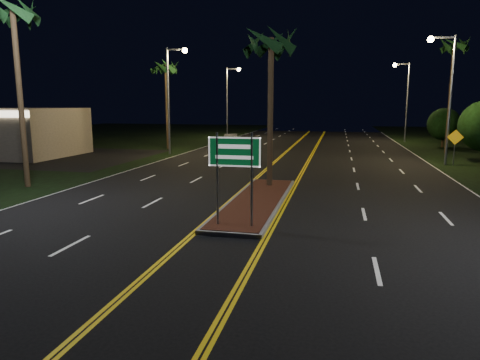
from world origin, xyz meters
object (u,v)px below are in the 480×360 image
(car_far, at_px, (231,139))
(streetlight_right_far, at_px, (404,93))
(highway_sign, at_px, (234,161))
(streetlight_left_far, at_px, (230,94))
(streetlight_left_mid, at_px, (172,88))
(car_near, at_px, (234,141))
(palm_left_near, at_px, (13,14))
(warning_sign, at_px, (455,142))
(palm_left_far, at_px, (166,68))
(median_island, at_px, (257,201))
(palm_right_far, at_px, (454,47))
(shrub_far, at_px, (444,124))
(streetlight_right_mid, at_px, (446,85))
(palm_median, at_px, (271,42))

(car_far, bearing_deg, streetlight_right_far, 19.12)
(highway_sign, distance_m, streetlight_left_far, 42.67)
(streetlight_left_mid, height_order, car_near, streetlight_left_mid)
(streetlight_right_far, distance_m, palm_left_near, 41.22)
(warning_sign, bearing_deg, palm_left_far, 176.03)
(streetlight_right_far, height_order, warning_sign, streetlight_right_far)
(palm_left_near, height_order, car_far, palm_left_near)
(palm_left_far, bearing_deg, streetlight_right_far, 30.88)
(streetlight_left_mid, distance_m, palm_left_far, 5.01)
(palm_left_far, height_order, car_near, palm_left_far)
(highway_sign, distance_m, warning_sign, 22.13)
(median_island, height_order, palm_right_far, palm_right_far)
(streetlight_left_far, relative_size, palm_left_near, 0.92)
(median_island, bearing_deg, car_near, 106.15)
(highway_sign, distance_m, palm_left_near, 14.92)
(palm_left_far, relative_size, shrub_far, 2.22)
(palm_left_near, xyz_separation_m, warning_sign, (23.95, 13.72, -7.02))
(palm_right_far, bearing_deg, streetlight_right_far, 100.33)
(median_island, xyz_separation_m, shrub_far, (13.80, 29.00, 2.25))
(palm_left_near, relative_size, car_far, 2.23)
(streetlight_right_mid, height_order, car_near, streetlight_right_mid)
(streetlight_left_far, relative_size, palm_median, 1.08)
(palm_left_far, relative_size, car_near, 2.03)
(palm_left_near, height_order, palm_left_far, palm_left_near)
(streetlight_left_far, bearing_deg, streetlight_right_far, -5.38)
(palm_median, bearing_deg, streetlight_right_mid, 47.30)
(median_island, relative_size, palm_median, 1.23)
(median_island, bearing_deg, palm_right_far, 60.90)
(highway_sign, relative_size, streetlight_right_mid, 0.36)
(streetlight_right_mid, height_order, warning_sign, streetlight_right_mid)
(highway_sign, bearing_deg, palm_left_near, 157.40)
(median_island, xyz_separation_m, car_near, (-6.81, 23.51, 0.64))
(streetlight_left_far, bearing_deg, streetlight_right_mid, -46.03)
(streetlight_right_mid, distance_m, palm_left_far, 24.26)
(palm_right_far, bearing_deg, shrub_far, 80.54)
(palm_right_far, height_order, shrub_far, palm_right_far)
(palm_left_near, xyz_separation_m, palm_right_far, (25.30, 22.00, 0.46))
(streetlight_left_mid, distance_m, streetlight_right_far, 27.83)
(highway_sign, height_order, car_far, highway_sign)
(car_far, distance_m, warning_sign, 21.83)
(streetlight_left_far, xyz_separation_m, shrub_far, (24.41, -8.00, -3.32))
(highway_sign, relative_size, palm_left_far, 0.36)
(streetlight_right_far, distance_m, palm_median, 33.28)
(shrub_far, bearing_deg, streetlight_left_mid, -153.82)
(car_far, bearing_deg, median_island, -82.15)
(palm_median, relative_size, palm_left_near, 0.85)
(palm_left_near, height_order, shrub_far, palm_left_near)
(car_far, bearing_deg, palm_median, -79.67)
(palm_right_far, bearing_deg, car_near, 178.51)
(median_island, distance_m, streetlight_left_far, 38.89)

